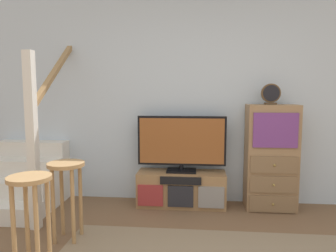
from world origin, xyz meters
TOP-DOWN VIEW (x-y plane):
  - back_wall at (0.00, 2.46)m, footprint 6.40×0.12m
  - media_console at (-0.30, 2.19)m, footprint 1.07×0.38m
  - television at (-0.30, 2.22)m, footprint 1.07×0.22m
  - side_cabinet at (0.76, 2.20)m, footprint 0.58×0.38m
  - desk_clock at (0.73, 2.19)m, footprint 0.22×0.08m
  - staircase at (-2.24, 2.20)m, footprint 1.00×1.36m
  - bar_stool_near at (-1.42, 0.74)m, footprint 0.34×0.34m
  - bar_stool_far at (-1.32, 1.20)m, footprint 0.34×0.34m

SIDE VIEW (x-z plane):
  - media_console at x=-0.30m, z-range 0.00..0.42m
  - staircase at x=-2.24m, z-range -0.73..1.47m
  - bar_stool_near at x=-1.42m, z-range 0.18..0.92m
  - bar_stool_far at x=-1.32m, z-range 0.18..0.92m
  - side_cabinet at x=0.76m, z-range 0.00..1.25m
  - television at x=-0.30m, z-range 0.44..1.13m
  - back_wall at x=0.00m, z-range 0.00..2.70m
  - desk_clock at x=0.73m, z-range 1.25..1.49m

